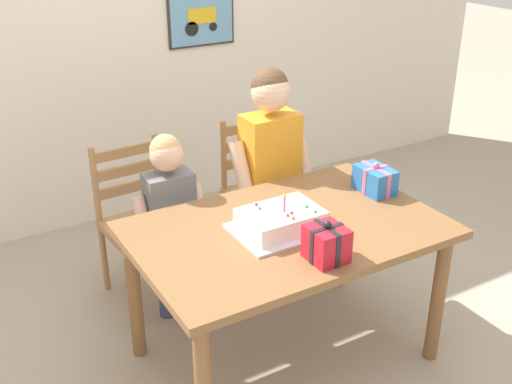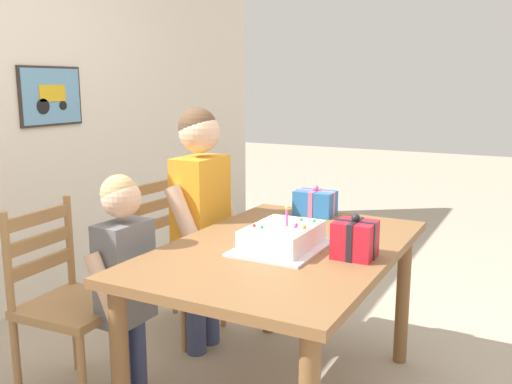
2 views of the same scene
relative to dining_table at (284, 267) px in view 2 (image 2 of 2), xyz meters
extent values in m
cube|color=#332823|center=(0.52, 1.95, 0.72)|extent=(0.51, 0.02, 0.39)
cube|color=#669EC6|center=(0.52, 1.94, 0.72)|extent=(0.48, 0.01, 0.36)
cube|color=gold|center=(0.52, 1.93, 0.74)|extent=(0.22, 0.01, 0.11)
cylinder|color=black|center=(0.44, 1.93, 0.65)|extent=(0.10, 0.01, 0.10)
cylinder|color=black|center=(0.60, 1.93, 0.65)|extent=(0.06, 0.01, 0.06)
cube|color=brown|center=(0.00, 0.00, 0.08)|extent=(1.45, 0.94, 0.04)
cylinder|color=brown|center=(0.64, -0.39, -0.30)|extent=(0.07, 0.07, 0.72)
cylinder|color=brown|center=(-0.64, 0.39, -0.30)|extent=(0.07, 0.07, 0.72)
cylinder|color=brown|center=(0.64, 0.39, -0.30)|extent=(0.07, 0.07, 0.72)
cube|color=silver|center=(-0.05, -0.01, 0.10)|extent=(0.44, 0.34, 0.01)
cube|color=white|center=(-0.05, -0.01, 0.15)|extent=(0.36, 0.26, 0.09)
cylinder|color=#E04C9E|center=(-0.04, -0.03, 0.23)|extent=(0.01, 0.01, 0.07)
sphere|color=yellow|center=(-0.04, -0.03, 0.28)|extent=(0.02, 0.02, 0.02)
sphere|color=green|center=(-0.13, 0.04, 0.21)|extent=(0.02, 0.02, 0.02)
sphere|color=red|center=(-0.02, -0.07, 0.21)|extent=(0.01, 0.01, 0.01)
sphere|color=red|center=(-0.12, 0.09, 0.21)|extent=(0.02, 0.02, 0.02)
sphere|color=green|center=(0.07, -0.05, 0.21)|extent=(0.02, 0.02, 0.02)
sphere|color=orange|center=(-0.05, -0.11, 0.21)|extent=(0.02, 0.02, 0.02)
sphere|color=green|center=(0.07, -0.11, 0.21)|extent=(0.02, 0.02, 0.02)
sphere|color=purple|center=(-0.05, -0.08, 0.21)|extent=(0.02, 0.02, 0.02)
cube|color=#286BB7|center=(0.60, 0.09, 0.16)|extent=(0.14, 0.21, 0.13)
cube|color=#DB668E|center=(0.60, 0.09, 0.16)|extent=(0.15, 0.02, 0.14)
cube|color=#DB668E|center=(0.60, 0.09, 0.16)|extent=(0.02, 0.22, 0.14)
sphere|color=#DB668E|center=(0.60, 0.09, 0.25)|extent=(0.04, 0.04, 0.04)
cube|color=red|center=(-0.02, -0.33, 0.17)|extent=(0.15, 0.16, 0.15)
cube|color=black|center=(-0.02, -0.33, 0.17)|extent=(0.16, 0.02, 0.16)
cube|color=black|center=(-0.02, -0.33, 0.17)|extent=(0.02, 0.17, 0.16)
sphere|color=black|center=(-0.02, -0.33, 0.26)|extent=(0.04, 0.04, 0.04)
cube|color=#A87A4C|center=(-0.40, 0.87, -0.21)|extent=(0.45, 0.45, 0.04)
cylinder|color=#A87A4C|center=(-0.20, 0.69, -0.45)|extent=(0.04, 0.04, 0.43)
cylinder|color=#A87A4C|center=(-0.58, 0.67, -0.45)|extent=(0.04, 0.04, 0.43)
cylinder|color=#A87A4C|center=(-0.22, 1.07, -0.45)|extent=(0.04, 0.04, 0.43)
cylinder|color=#A87A4C|center=(-0.60, 1.05, -0.45)|extent=(0.04, 0.04, 0.43)
cylinder|color=#A87A4C|center=(-0.22, 1.07, 0.03)|extent=(0.04, 0.04, 0.45)
cylinder|color=#A87A4C|center=(-0.60, 1.05, 0.03)|extent=(0.04, 0.04, 0.45)
cube|color=#A87A4C|center=(-0.41, 1.06, -0.03)|extent=(0.36, 0.05, 0.06)
cube|color=#A87A4C|center=(-0.41, 1.06, 0.08)|extent=(0.36, 0.05, 0.06)
cube|color=#A87A4C|center=(-0.41, 1.06, 0.19)|extent=(0.36, 0.05, 0.06)
cube|color=#A87A4C|center=(0.40, 0.87, -0.21)|extent=(0.45, 0.45, 0.04)
cylinder|color=#A87A4C|center=(0.58, 0.67, -0.45)|extent=(0.04, 0.04, 0.43)
cylinder|color=#A87A4C|center=(0.20, 0.69, -0.45)|extent=(0.04, 0.04, 0.43)
cylinder|color=#A87A4C|center=(0.60, 1.05, -0.45)|extent=(0.04, 0.04, 0.43)
cylinder|color=#A87A4C|center=(0.22, 1.07, -0.45)|extent=(0.04, 0.04, 0.43)
cylinder|color=#A87A4C|center=(0.60, 1.05, 0.03)|extent=(0.04, 0.04, 0.45)
cylinder|color=#A87A4C|center=(0.22, 1.07, 0.03)|extent=(0.04, 0.04, 0.45)
cube|color=#A87A4C|center=(0.41, 1.06, -0.03)|extent=(0.36, 0.05, 0.06)
cube|color=#A87A4C|center=(0.41, 1.06, 0.08)|extent=(0.36, 0.05, 0.06)
cube|color=#A87A4C|center=(0.41, 1.06, 0.19)|extent=(0.36, 0.05, 0.06)
cylinder|color=#38426B|center=(0.36, 0.62, -0.41)|extent=(0.11, 0.11, 0.50)
cylinder|color=#38426B|center=(0.22, 0.62, -0.41)|extent=(0.11, 0.11, 0.50)
cube|color=orange|center=(0.29, 0.62, 0.13)|extent=(0.31, 0.19, 0.58)
cylinder|color=#E0B293|center=(0.48, 0.58, 0.11)|extent=(0.08, 0.24, 0.38)
cylinder|color=#E0B293|center=(0.09, 0.58, 0.11)|extent=(0.08, 0.24, 0.38)
sphere|color=#E0B293|center=(0.29, 0.62, 0.55)|extent=(0.22, 0.22, 0.22)
sphere|color=brown|center=(0.29, 0.63, 0.57)|extent=(0.21, 0.21, 0.21)
cylinder|color=#38426B|center=(-0.28, 0.62, -0.46)|extent=(0.09, 0.09, 0.40)
cylinder|color=#38426B|center=(-0.39, 0.62, -0.46)|extent=(0.09, 0.09, 0.40)
cube|color=slate|center=(-0.33, 0.62, -0.03)|extent=(0.25, 0.16, 0.46)
cylinder|color=#E0B293|center=(-0.18, 0.59, -0.04)|extent=(0.07, 0.19, 0.31)
cylinder|color=#E0B293|center=(-0.49, 0.60, -0.04)|extent=(0.07, 0.19, 0.31)
sphere|color=#E0B293|center=(-0.33, 0.62, 0.31)|extent=(0.17, 0.17, 0.17)
sphere|color=tan|center=(-0.33, 0.63, 0.33)|extent=(0.16, 0.16, 0.16)
camera|label=1|loc=(-1.43, -2.15, 1.50)|focal=43.85mm
camera|label=2|loc=(-2.14, -0.99, 0.80)|focal=38.93mm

